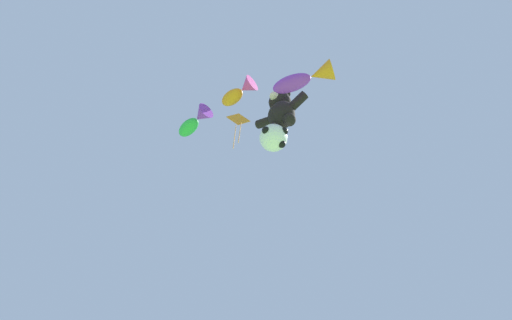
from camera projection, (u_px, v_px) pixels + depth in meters
The scene contains 6 objects.
teddy_bear_kite at pixel (281, 111), 13.28m from camera, with size 2.38×1.05×2.41m.
soccer_ball_kite at pixel (274, 138), 12.00m from camera, with size 1.09×1.09×1.01m.
fish_kite_violet at pixel (306, 78), 11.94m from camera, with size 2.26×1.26×0.75m.
fish_kite_tangerine at pixel (240, 92), 13.37m from camera, with size 1.52×0.72×0.71m.
fish_kite_emerald at pixel (195, 121), 13.07m from camera, with size 1.64×0.82×0.68m.
diamond_kite at pixel (238, 122), 16.67m from camera, with size 0.81×0.94×2.94m.
Camera 1 is at (5.81, -1.65, 1.18)m, focal length 24.00 mm.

